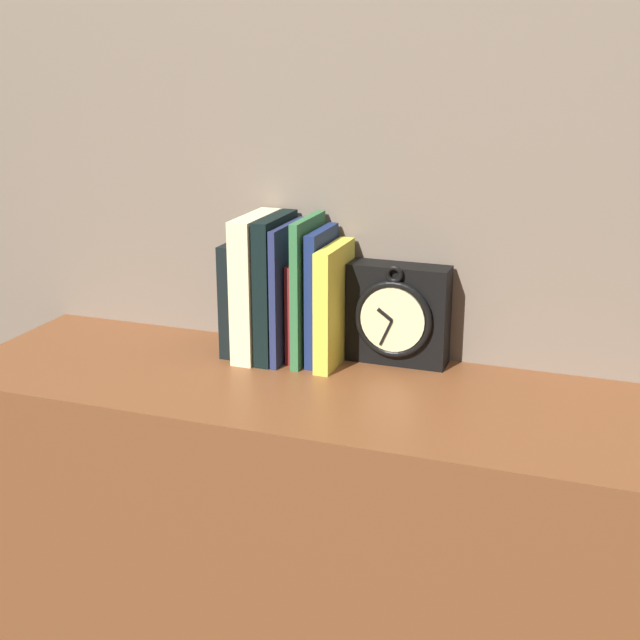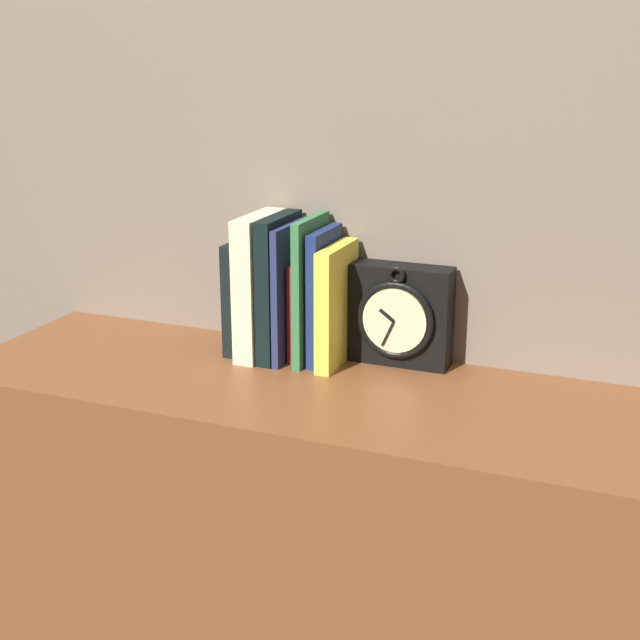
{
  "view_description": "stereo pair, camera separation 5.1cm",
  "coord_description": "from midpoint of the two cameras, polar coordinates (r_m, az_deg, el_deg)",
  "views": [
    {
      "loc": [
        0.47,
        -1.29,
        1.39
      ],
      "look_at": [
        0.0,
        0.0,
        0.95
      ],
      "focal_mm": 50.0,
      "sensor_mm": 36.0,
      "label": 1
    },
    {
      "loc": [
        0.52,
        -1.27,
        1.39
      ],
      "look_at": [
        0.0,
        0.0,
        0.95
      ],
      "focal_mm": 50.0,
      "sensor_mm": 36.0,
      "label": 2
    }
  ],
  "objects": [
    {
      "name": "book_slot6_navy",
      "position": [
        1.57,
        -0.84,
        1.57
      ],
      "size": [
        0.02,
        0.12,
        0.24
      ],
      "color": "navy",
      "rests_on": "bookshelf"
    },
    {
      "name": "book_slot1_cream",
      "position": [
        1.6,
        -5.02,
        2.18
      ],
      "size": [
        0.04,
        0.15,
        0.26
      ],
      "color": "beige",
      "rests_on": "bookshelf"
    },
    {
      "name": "book_slot3_navy",
      "position": [
        1.58,
        -3.01,
        1.8
      ],
      "size": [
        0.01,
        0.14,
        0.24
      ],
      "color": "navy",
      "rests_on": "bookshelf"
    },
    {
      "name": "book_slot2_black",
      "position": [
        1.58,
        -3.77,
        2.08
      ],
      "size": [
        0.03,
        0.15,
        0.26
      ],
      "color": "black",
      "rests_on": "bookshelf"
    },
    {
      "name": "bookshelf",
      "position": [
        1.68,
        -0.92,
        -17.6
      ],
      "size": [
        1.28,
        0.4,
        0.83
      ],
      "color": "brown",
      "rests_on": "ground_plane"
    },
    {
      "name": "book_slot0_black",
      "position": [
        1.63,
        -5.98,
        1.53
      ],
      "size": [
        0.03,
        0.13,
        0.21
      ],
      "color": "black",
      "rests_on": "bookshelf"
    },
    {
      "name": "book_slot4_maroon",
      "position": [
        1.59,
        -2.13,
        0.72
      ],
      "size": [
        0.02,
        0.11,
        0.18
      ],
      "color": "maroon",
      "rests_on": "bookshelf"
    },
    {
      "name": "book_slot5_green",
      "position": [
        1.57,
        -1.72,
        1.94
      ],
      "size": [
        0.01,
        0.14,
        0.26
      ],
      "color": "#306C3C",
      "rests_on": "bookshelf"
    },
    {
      "name": "clock",
      "position": [
        1.56,
        4.04,
        0.34
      ],
      "size": [
        0.18,
        0.07,
        0.18
      ],
      "color": "black",
      "rests_on": "bookshelf"
    },
    {
      "name": "wall_back",
      "position": [
        1.58,
        1.9,
        14.5
      ],
      "size": [
        6.0,
        0.05,
        2.6
      ],
      "color": "#756656",
      "rests_on": "ground_plane"
    },
    {
      "name": "book_slot7_yellow",
      "position": [
        1.55,
        -0.03,
        0.95
      ],
      "size": [
        0.03,
        0.14,
        0.21
      ],
      "color": "yellow",
      "rests_on": "bookshelf"
    }
  ]
}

